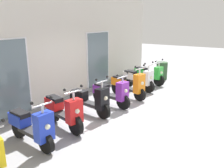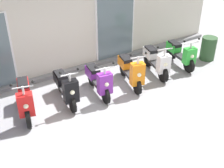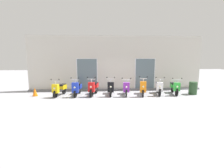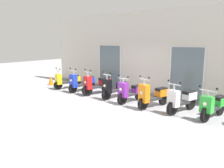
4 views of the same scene
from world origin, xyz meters
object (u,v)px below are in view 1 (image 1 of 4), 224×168
(scooter_red, at_px, (64,111))
(scooter_green, at_px, (149,74))
(scooter_white, at_px, (138,79))
(trash_bin, at_px, (162,71))
(scooter_purple, at_px, (111,92))
(scooter_black, at_px, (90,100))
(scooter_orange, at_px, (129,85))
(scooter_blue, at_px, (31,126))

(scooter_red, relative_size, scooter_green, 1.03)
(scooter_white, height_order, trash_bin, scooter_white)
(scooter_white, bearing_deg, scooter_purple, -177.62)
(scooter_black, relative_size, scooter_purple, 1.02)
(scooter_orange, xyz_separation_m, scooter_green, (2.15, 0.18, -0.04))
(scooter_orange, bearing_deg, scooter_red, 176.53)
(scooter_black, xyz_separation_m, scooter_purple, (0.95, -0.13, -0.00))
(scooter_black, height_order, scooter_white, scooter_black)
(scooter_blue, height_order, scooter_black, scooter_black)
(scooter_red, bearing_deg, scooter_blue, -179.33)
(scooter_black, relative_size, scooter_white, 1.01)
(scooter_orange, xyz_separation_m, trash_bin, (3.32, 0.03, -0.08))
(scooter_purple, height_order, scooter_green, scooter_purple)
(scooter_orange, relative_size, scooter_white, 1.02)
(scooter_blue, bearing_deg, scooter_red, 0.67)
(scooter_black, bearing_deg, scooter_white, -0.74)
(scooter_purple, height_order, trash_bin, scooter_purple)
(scooter_white, distance_m, scooter_green, 1.07)
(scooter_blue, xyz_separation_m, scooter_orange, (4.18, -0.18, 0.02))
(scooter_black, height_order, scooter_orange, scooter_orange)
(trash_bin, bearing_deg, scooter_blue, 178.87)
(trash_bin, bearing_deg, scooter_green, 172.91)
(scooter_orange, bearing_deg, scooter_black, 174.71)
(scooter_green, xyz_separation_m, trash_bin, (1.17, -0.15, -0.04))
(scooter_green, bearing_deg, scooter_blue, 179.97)
(scooter_white, relative_size, trash_bin, 1.90)
(scooter_red, height_order, scooter_orange, scooter_orange)
(scooter_purple, bearing_deg, scooter_green, 2.08)
(scooter_purple, height_order, scooter_white, scooter_white)
(scooter_red, height_order, scooter_purple, scooter_red)
(scooter_white, xyz_separation_m, trash_bin, (2.24, -0.12, -0.05))
(scooter_blue, distance_m, scooter_purple, 3.10)
(scooter_purple, bearing_deg, scooter_white, 2.38)
(scooter_black, distance_m, scooter_white, 3.11)
(scooter_orange, bearing_deg, scooter_blue, 177.56)
(scooter_blue, xyz_separation_m, scooter_purple, (3.10, -0.12, 0.00))
(scooter_blue, height_order, scooter_purple, scooter_blue)
(scooter_black, relative_size, scooter_orange, 0.99)
(scooter_blue, distance_m, scooter_orange, 4.18)
(scooter_blue, xyz_separation_m, scooter_green, (6.33, -0.00, -0.02))
(scooter_black, xyz_separation_m, trash_bin, (5.34, -0.16, -0.06))
(scooter_green, bearing_deg, scooter_purple, -177.92)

